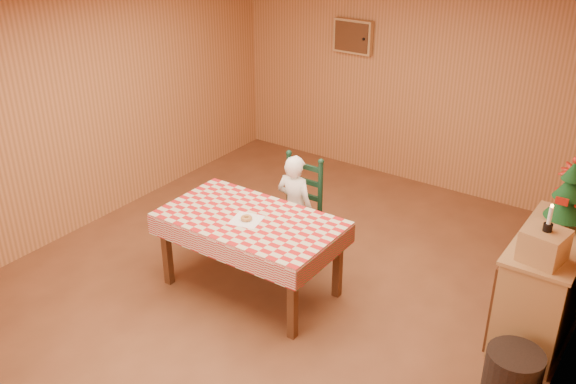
% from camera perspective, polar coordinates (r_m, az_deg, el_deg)
% --- Properties ---
extents(ground, '(6.00, 6.00, 0.00)m').
position_cam_1_polar(ground, '(6.21, -1.06, -8.57)').
color(ground, brown).
rests_on(ground, ground).
extents(cabin_walls, '(5.10, 6.05, 2.65)m').
position_cam_1_polar(cabin_walls, '(5.80, 1.87, 9.00)').
color(cabin_walls, '#B67341').
rests_on(cabin_walls, ground).
extents(dining_table, '(1.66, 0.96, 0.77)m').
position_cam_1_polar(dining_table, '(5.85, -3.39, -3.02)').
color(dining_table, '#522C15').
rests_on(dining_table, ground).
extents(ladder_chair, '(0.44, 0.40, 1.08)m').
position_cam_1_polar(ladder_chair, '(6.50, 0.89, -1.65)').
color(ladder_chair, black).
rests_on(ladder_chair, ground).
extents(seated_child, '(0.41, 0.27, 1.12)m').
position_cam_1_polar(seated_child, '(6.43, 0.61, -1.38)').
color(seated_child, white).
rests_on(seated_child, ground).
extents(napkin, '(0.31, 0.31, 0.00)m').
position_cam_1_polar(napkin, '(5.77, -3.71, -2.50)').
color(napkin, white).
rests_on(napkin, dining_table).
extents(donut, '(0.14, 0.14, 0.04)m').
position_cam_1_polar(donut, '(5.76, -3.72, -2.33)').
color(donut, '#B37C40').
rests_on(donut, napkin).
extents(shelf_unit, '(0.54, 1.24, 0.93)m').
position_cam_1_polar(shelf_unit, '(5.84, 21.76, -7.69)').
color(shelf_unit, tan).
rests_on(shelf_unit, ground).
extents(crate, '(0.35, 0.35, 0.25)m').
position_cam_1_polar(crate, '(5.20, 21.80, -4.43)').
color(crate, tan).
rests_on(crate, shelf_unit).
extents(christmas_tree, '(0.34, 0.34, 0.62)m').
position_cam_1_polar(christmas_tree, '(5.70, 23.70, -0.25)').
color(christmas_tree, '#522C15').
rests_on(christmas_tree, shelf_unit).
extents(flower_arrangement, '(0.25, 0.25, 0.43)m').
position_cam_1_polar(flower_arrangement, '(6.01, 23.77, 0.37)').
color(flower_arrangement, '#A0190E').
rests_on(flower_arrangement, shelf_unit).
extents(candle_set, '(0.07, 0.07, 0.22)m').
position_cam_1_polar(candle_set, '(5.11, 22.15, -2.59)').
color(candle_set, black).
rests_on(candle_set, crate).
extents(storage_bin, '(0.51, 0.51, 0.42)m').
position_cam_1_polar(storage_bin, '(5.23, 19.31, -15.18)').
color(storage_bin, black).
rests_on(storage_bin, ground).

